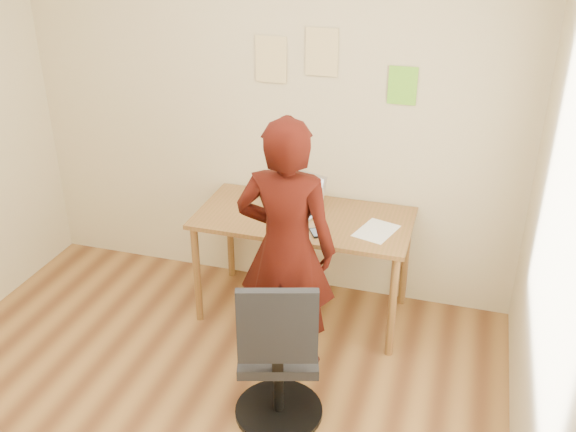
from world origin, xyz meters
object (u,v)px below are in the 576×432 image
(phone, at_px, (316,233))
(office_chair, at_px, (278,363))
(laptop, at_px, (294,204))
(person, at_px, (286,249))
(desk, at_px, (304,228))

(phone, relative_size, office_chair, 0.15)
(laptop, distance_m, person, 0.62)
(laptop, xyz_separation_m, phone, (0.22, -0.27, -0.05))
(desk, height_order, phone, phone)
(desk, bearing_deg, phone, -56.83)
(desk, bearing_deg, laptop, 145.52)
(laptop, height_order, person, person)
(office_chair, relative_size, person, 0.59)
(phone, distance_m, office_chair, 0.91)
(desk, xyz_separation_m, laptop, (-0.08, 0.06, 0.14))
(office_chair, xyz_separation_m, person, (-0.11, 0.51, 0.39))
(laptop, bearing_deg, person, -58.02)
(office_chair, bearing_deg, phone, 74.50)
(phone, distance_m, person, 0.36)
(laptop, xyz_separation_m, office_chair, (0.24, -1.11, -0.39))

